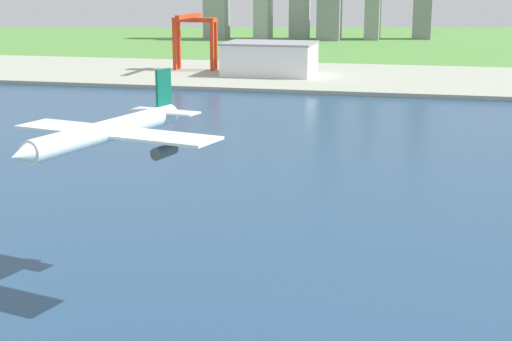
# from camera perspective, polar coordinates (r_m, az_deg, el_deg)

# --- Properties ---
(ground_plane) EXTENTS (2400.00, 2400.00, 0.00)m
(ground_plane) POSITION_cam_1_polar(r_m,az_deg,el_deg) (288.93, 6.29, 2.05)
(ground_plane) COLOR #50873C
(water_bay) EXTENTS (840.00, 360.00, 0.15)m
(water_bay) POSITION_cam_1_polar(r_m,az_deg,el_deg) (231.05, 4.39, -0.90)
(water_bay) COLOR navy
(water_bay) RESTS_ON ground
(industrial_pier) EXTENTS (840.00, 140.00, 2.50)m
(industrial_pier) POSITION_cam_1_polar(r_m,az_deg,el_deg) (475.50, 9.25, 6.76)
(industrial_pier) COLOR #9DA290
(industrial_pier) RESTS_ON ground
(airplane_landing) EXTENTS (42.15, 46.25, 13.40)m
(airplane_landing) POSITION_cam_1_polar(r_m,az_deg,el_deg) (142.88, -10.94, 2.84)
(airplane_landing) COLOR white
(port_crane_red) EXTENTS (27.64, 45.84, 36.24)m
(port_crane_red) POSITION_cam_1_polar(r_m,az_deg,el_deg) (502.10, -4.64, 10.47)
(port_crane_red) COLOR red
(port_crane_red) RESTS_ON industrial_pier
(warehouse_main) EXTENTS (54.90, 40.06, 19.91)m
(warehouse_main) POSITION_cam_1_polar(r_m,az_deg,el_deg) (477.75, 1.04, 8.32)
(warehouse_main) COLOR white
(warehouse_main) RESTS_ON industrial_pier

